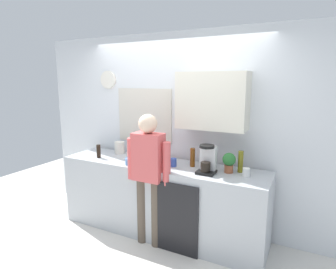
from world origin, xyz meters
TOP-DOWN VIEW (x-y plane):
  - ground_plane at (0.00, 0.00)m, footprint 8.00×8.00m
  - kitchen_counter at (0.00, 0.30)m, footprint 2.69×0.64m
  - dishwasher_panel at (0.37, -0.03)m, footprint 0.56×0.02m
  - back_wall_assembly at (0.07, 0.70)m, footprint 4.29×0.42m
  - coffee_maker at (0.64, 0.23)m, footprint 0.20×0.20m
  - bottle_olive_oil at (0.97, 0.42)m, footprint 0.06×0.06m
  - bottle_dark_sauce at (-0.90, 0.18)m, footprint 0.06×0.06m
  - bottle_amber_beer at (0.40, 0.38)m, footprint 0.06×0.06m
  - cup_blue_mug at (0.19, 0.27)m, footprint 0.08×0.08m
  - cup_white_mug at (1.07, 0.30)m, footprint 0.08×0.08m
  - mixing_bowl at (-0.29, 0.13)m, footprint 0.22×0.22m
  - potted_plant at (0.86, 0.35)m, footprint 0.15×0.15m
  - storage_canister at (-0.78, 0.49)m, footprint 0.14×0.14m
  - person_at_sink at (0.00, 0.00)m, footprint 0.57×0.22m

SIDE VIEW (x-z plane):
  - ground_plane at x=0.00m, z-range 0.00..0.00m
  - dishwasher_panel at x=0.37m, z-range 0.00..0.84m
  - kitchen_counter at x=0.00m, z-range 0.00..0.94m
  - person_at_sink at x=0.00m, z-range 0.15..1.75m
  - mixing_bowl at x=-0.29m, z-range 0.94..1.02m
  - cup_white_mug at x=1.07m, z-range 0.94..1.03m
  - cup_blue_mug at x=0.19m, z-range 0.94..1.04m
  - storage_canister at x=-0.78m, z-range 0.94..1.11m
  - bottle_dark_sauce at x=-0.90m, z-range 0.94..1.12m
  - bottle_amber_beer at x=0.40m, z-range 0.94..1.17m
  - bottle_olive_oil at x=0.97m, z-range 0.94..1.19m
  - potted_plant at x=0.86m, z-range 0.95..1.18m
  - coffee_maker at x=0.64m, z-range 0.92..1.25m
  - back_wall_assembly at x=0.07m, z-range 0.07..2.67m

